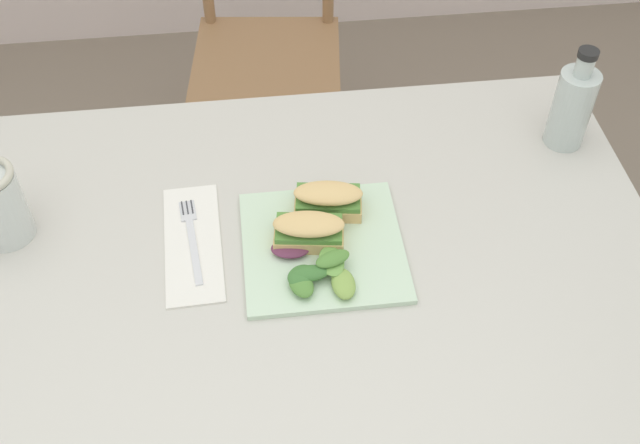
{
  "coord_description": "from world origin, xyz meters",
  "views": [
    {
      "loc": [
        0.06,
        -0.63,
        1.69
      ],
      "look_at": [
        0.16,
        0.21,
        0.76
      ],
      "focal_mm": 42.92,
      "sensor_mm": 36.0,
      "label": 1
    }
  ],
  "objects_px": {
    "chair_wooden_far": "(267,49)",
    "sandwich_half_back": "(328,199)",
    "dining_table": "(279,300)",
    "bottle_cold_brew": "(571,111)",
    "plate_lunch": "(323,246)",
    "sandwich_half_front": "(309,230)",
    "fork_on_napkin": "(191,234)"
  },
  "relations": [
    {
      "from": "chair_wooden_far",
      "to": "sandwich_half_back",
      "type": "xyz_separation_m",
      "value": [
        0.05,
        -0.92,
        0.33
      ]
    },
    {
      "from": "dining_table",
      "to": "bottle_cold_brew",
      "type": "bearing_deg",
      "value": 20.89
    },
    {
      "from": "dining_table",
      "to": "bottle_cold_brew",
      "type": "xyz_separation_m",
      "value": [
        0.55,
        0.21,
        0.2
      ]
    },
    {
      "from": "sandwich_half_back",
      "to": "bottle_cold_brew",
      "type": "bearing_deg",
      "value": 16.81
    },
    {
      "from": "plate_lunch",
      "to": "bottle_cold_brew",
      "type": "height_order",
      "value": "bottle_cold_brew"
    },
    {
      "from": "sandwich_half_front",
      "to": "fork_on_napkin",
      "type": "bearing_deg",
      "value": 166.87
    },
    {
      "from": "dining_table",
      "to": "sandwich_half_front",
      "type": "relative_size",
      "value": 10.53
    },
    {
      "from": "dining_table",
      "to": "plate_lunch",
      "type": "bearing_deg",
      "value": -0.25
    },
    {
      "from": "chair_wooden_far",
      "to": "sandwich_half_back",
      "type": "height_order",
      "value": "chair_wooden_far"
    },
    {
      "from": "sandwich_half_back",
      "to": "fork_on_napkin",
      "type": "relative_size",
      "value": 0.65
    },
    {
      "from": "plate_lunch",
      "to": "bottle_cold_brew",
      "type": "distance_m",
      "value": 0.52
    },
    {
      "from": "sandwich_half_front",
      "to": "sandwich_half_back",
      "type": "height_order",
      "value": "same"
    },
    {
      "from": "fork_on_napkin",
      "to": "bottle_cold_brew",
      "type": "height_order",
      "value": "bottle_cold_brew"
    },
    {
      "from": "chair_wooden_far",
      "to": "sandwich_half_front",
      "type": "distance_m",
      "value": 1.04
    },
    {
      "from": "dining_table",
      "to": "chair_wooden_far",
      "type": "distance_m",
      "value": 1.0
    },
    {
      "from": "plate_lunch",
      "to": "sandwich_half_front",
      "type": "height_order",
      "value": "sandwich_half_front"
    },
    {
      "from": "sandwich_half_back",
      "to": "fork_on_napkin",
      "type": "distance_m",
      "value": 0.23
    },
    {
      "from": "sandwich_half_front",
      "to": "dining_table",
      "type": "bearing_deg",
      "value": -172.25
    },
    {
      "from": "fork_on_napkin",
      "to": "bottle_cold_brew",
      "type": "xyz_separation_m",
      "value": [
        0.69,
        0.16,
        0.07
      ]
    },
    {
      "from": "plate_lunch",
      "to": "fork_on_napkin",
      "type": "distance_m",
      "value": 0.22
    },
    {
      "from": "dining_table",
      "to": "chair_wooden_far",
      "type": "bearing_deg",
      "value": 87.67
    },
    {
      "from": "chair_wooden_far",
      "to": "sandwich_half_front",
      "type": "height_order",
      "value": "chair_wooden_far"
    },
    {
      "from": "sandwich_half_front",
      "to": "sandwich_half_back",
      "type": "distance_m",
      "value": 0.08
    },
    {
      "from": "plate_lunch",
      "to": "sandwich_half_front",
      "type": "distance_m",
      "value": 0.04
    },
    {
      "from": "dining_table",
      "to": "chair_wooden_far",
      "type": "height_order",
      "value": "chair_wooden_far"
    },
    {
      "from": "dining_table",
      "to": "fork_on_napkin",
      "type": "height_order",
      "value": "fork_on_napkin"
    },
    {
      "from": "chair_wooden_far",
      "to": "bottle_cold_brew",
      "type": "relative_size",
      "value": 4.36
    },
    {
      "from": "dining_table",
      "to": "bottle_cold_brew",
      "type": "relative_size",
      "value": 6.38
    },
    {
      "from": "plate_lunch",
      "to": "fork_on_napkin",
      "type": "bearing_deg",
      "value": 166.19
    },
    {
      "from": "fork_on_napkin",
      "to": "plate_lunch",
      "type": "bearing_deg",
      "value": -13.81
    },
    {
      "from": "sandwich_half_back",
      "to": "sandwich_half_front",
      "type": "bearing_deg",
      "value": -121.24
    },
    {
      "from": "dining_table",
      "to": "sandwich_half_back",
      "type": "xyz_separation_m",
      "value": [
        0.09,
        0.07,
        0.17
      ]
    }
  ]
}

